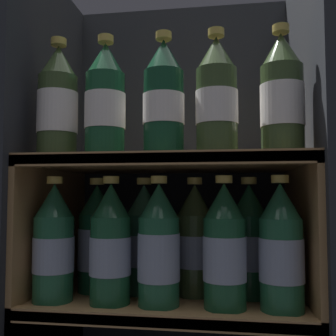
{
  "coord_description": "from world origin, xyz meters",
  "views": [
    {
      "loc": [
        0.12,
        -0.67,
        0.48
      ],
      "look_at": [
        0.0,
        0.13,
        0.53
      ],
      "focal_mm": 42.0,
      "sensor_mm": 36.0,
      "label": 1
    }
  ],
  "objects_px": {
    "bottle_lower_front_2": "(159,248)",
    "bottle_upper_front_3": "(217,99)",
    "bottle_lower_front_4": "(281,250)",
    "bottle_lower_back_0": "(96,241)",
    "bottle_lower_back_3": "(250,243)",
    "bottle_upper_front_0": "(58,105)",
    "bottle_lower_front_0": "(54,245)",
    "bottle_upper_front_4": "(282,97)",
    "bottle_lower_back_1": "(144,241)",
    "bottle_upper_front_1": "(105,103)",
    "bottle_upper_front_2": "(165,100)",
    "bottle_lower_front_1": "(110,246)",
    "bottle_lower_back_2": "(195,242)",
    "bottle_lower_front_3": "(225,249)"
  },
  "relations": [
    {
      "from": "bottle_upper_front_2",
      "to": "bottle_lower_front_0",
      "type": "height_order",
      "value": "bottle_upper_front_2"
    },
    {
      "from": "bottle_upper_front_2",
      "to": "bottle_upper_front_0",
      "type": "bearing_deg",
      "value": 180.0
    },
    {
      "from": "bottle_upper_front_1",
      "to": "bottle_lower_front_3",
      "type": "distance_m",
      "value": 0.37
    },
    {
      "from": "bottle_upper_front_2",
      "to": "bottle_lower_front_0",
      "type": "relative_size",
      "value": 1.0
    },
    {
      "from": "bottle_upper_front_0",
      "to": "bottle_lower_back_2",
      "type": "xyz_separation_m",
      "value": [
        0.27,
        0.09,
        -0.28
      ]
    },
    {
      "from": "bottle_lower_back_0",
      "to": "bottle_lower_back_2",
      "type": "relative_size",
      "value": 1.0
    },
    {
      "from": "bottle_upper_front_2",
      "to": "bottle_lower_back_2",
      "type": "distance_m",
      "value": 0.3
    },
    {
      "from": "bottle_lower_front_0",
      "to": "bottle_upper_front_4",
      "type": "bearing_deg",
      "value": 0.0
    },
    {
      "from": "bottle_upper_front_4",
      "to": "bottle_lower_back_1",
      "type": "relative_size",
      "value": 1.0
    },
    {
      "from": "bottle_lower_front_3",
      "to": "bottle_lower_back_1",
      "type": "bearing_deg",
      "value": 152.7
    },
    {
      "from": "bottle_lower_front_0",
      "to": "bottle_lower_back_2",
      "type": "bearing_deg",
      "value": 17.93
    },
    {
      "from": "bottle_lower_front_0",
      "to": "bottle_lower_back_0",
      "type": "xyz_separation_m",
      "value": [
        0.06,
        0.09,
        -0.0
      ]
    },
    {
      "from": "bottle_lower_front_2",
      "to": "bottle_upper_front_3",
      "type": "bearing_deg",
      "value": 0.0
    },
    {
      "from": "bottle_upper_front_0",
      "to": "bottle_lower_front_4",
      "type": "distance_m",
      "value": 0.52
    },
    {
      "from": "bottle_upper_front_1",
      "to": "bottle_lower_back_3",
      "type": "bearing_deg",
      "value": 17.32
    },
    {
      "from": "bottle_upper_front_2",
      "to": "bottle_upper_front_3",
      "type": "height_order",
      "value": "same"
    },
    {
      "from": "bottle_lower_back_0",
      "to": "bottle_lower_back_1",
      "type": "bearing_deg",
      "value": 0.0
    },
    {
      "from": "bottle_upper_front_0",
      "to": "bottle_lower_front_0",
      "type": "relative_size",
      "value": 1.0
    },
    {
      "from": "bottle_lower_front_2",
      "to": "bottle_upper_front_4",
      "type": "bearing_deg",
      "value": 0.0
    },
    {
      "from": "bottle_upper_front_2",
      "to": "bottle_upper_front_4",
      "type": "bearing_deg",
      "value": 0.0
    },
    {
      "from": "bottle_lower_front_4",
      "to": "bottle_lower_back_2",
      "type": "bearing_deg",
      "value": 151.65
    },
    {
      "from": "bottle_lower_front_3",
      "to": "bottle_lower_back_2",
      "type": "distance_m",
      "value": 0.11
    },
    {
      "from": "bottle_upper_front_3",
      "to": "bottle_lower_front_1",
      "type": "xyz_separation_m",
      "value": [
        -0.21,
        0.0,
        -0.28
      ]
    },
    {
      "from": "bottle_upper_front_0",
      "to": "bottle_lower_front_4",
      "type": "relative_size",
      "value": 1.0
    },
    {
      "from": "bottle_upper_front_2",
      "to": "bottle_lower_front_3",
      "type": "relative_size",
      "value": 1.0
    },
    {
      "from": "bottle_lower_front_1",
      "to": "bottle_lower_front_4",
      "type": "relative_size",
      "value": 1.0
    },
    {
      "from": "bottle_lower_front_1",
      "to": "bottle_lower_front_4",
      "type": "xyz_separation_m",
      "value": [
        0.32,
        0.0,
        -0.0
      ]
    },
    {
      "from": "bottle_lower_front_1",
      "to": "bottle_upper_front_4",
      "type": "bearing_deg",
      "value": 0.0
    },
    {
      "from": "bottle_lower_front_0",
      "to": "bottle_lower_back_1",
      "type": "bearing_deg",
      "value": 28.37
    },
    {
      "from": "bottle_upper_front_2",
      "to": "bottle_lower_back_1",
      "type": "height_order",
      "value": "bottle_upper_front_2"
    },
    {
      "from": "bottle_lower_back_2",
      "to": "bottle_lower_back_3",
      "type": "relative_size",
      "value": 1.0
    },
    {
      "from": "bottle_upper_front_1",
      "to": "bottle_upper_front_3",
      "type": "height_order",
      "value": "same"
    },
    {
      "from": "bottle_upper_front_1",
      "to": "bottle_lower_back_1",
      "type": "xyz_separation_m",
      "value": [
        0.06,
        0.09,
        -0.28
      ]
    },
    {
      "from": "bottle_upper_front_2",
      "to": "bottle_lower_back_0",
      "type": "bearing_deg",
      "value": 151.68
    },
    {
      "from": "bottle_lower_back_0",
      "to": "bottle_lower_back_3",
      "type": "height_order",
      "value": "same"
    },
    {
      "from": "bottle_upper_front_3",
      "to": "bottle_lower_front_4",
      "type": "bearing_deg",
      "value": 0.0
    },
    {
      "from": "bottle_upper_front_2",
      "to": "bottle_lower_back_2",
      "type": "relative_size",
      "value": 1.0
    },
    {
      "from": "bottle_lower_back_2",
      "to": "bottle_lower_back_3",
      "type": "bearing_deg",
      "value": 0.0
    },
    {
      "from": "bottle_upper_front_1",
      "to": "bottle_upper_front_2",
      "type": "height_order",
      "value": "same"
    },
    {
      "from": "bottle_lower_front_2",
      "to": "bottle_lower_front_4",
      "type": "distance_m",
      "value": 0.23
    },
    {
      "from": "bottle_upper_front_0",
      "to": "bottle_lower_back_3",
      "type": "bearing_deg",
      "value": 12.99
    },
    {
      "from": "bottle_upper_front_0",
      "to": "bottle_lower_front_0",
      "type": "bearing_deg",
      "value": -180.0
    },
    {
      "from": "bottle_upper_front_0",
      "to": "bottle_lower_front_1",
      "type": "relative_size",
      "value": 1.0
    },
    {
      "from": "bottle_lower_front_0",
      "to": "bottle_lower_back_0",
      "type": "height_order",
      "value": "same"
    },
    {
      "from": "bottle_lower_back_3",
      "to": "bottle_upper_front_2",
      "type": "bearing_deg",
      "value": -151.65
    },
    {
      "from": "bottle_lower_front_4",
      "to": "bottle_lower_front_2",
      "type": "bearing_deg",
      "value": -180.0
    },
    {
      "from": "bottle_upper_front_0",
      "to": "bottle_lower_front_3",
      "type": "height_order",
      "value": "bottle_upper_front_0"
    },
    {
      "from": "bottle_upper_front_0",
      "to": "bottle_upper_front_1",
      "type": "distance_m",
      "value": 0.1
    },
    {
      "from": "bottle_upper_front_1",
      "to": "bottle_lower_back_1",
      "type": "relative_size",
      "value": 1.0
    },
    {
      "from": "bottle_upper_front_0",
      "to": "bottle_lower_front_2",
      "type": "bearing_deg",
      "value": -0.0
    }
  ]
}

